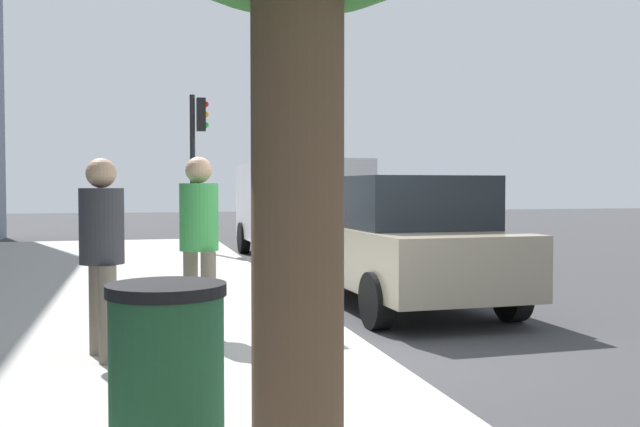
# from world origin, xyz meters

# --- Properties ---
(ground_plane) EXTENTS (80.00, 80.00, 0.00)m
(ground_plane) POSITION_xyz_m (0.00, 0.00, 0.00)
(ground_plane) COLOR #38383A
(ground_plane) RESTS_ON ground
(sidewalk_slab) EXTENTS (28.00, 6.00, 0.15)m
(sidewalk_slab) POSITION_xyz_m (0.00, 3.00, 0.07)
(sidewalk_slab) COLOR #A8A59E
(sidewalk_slab) RESTS_ON ground_plane
(parking_meter) EXTENTS (0.36, 0.12, 1.41)m
(parking_meter) POSITION_xyz_m (0.73, 0.64, 1.17)
(parking_meter) COLOR gray
(parking_meter) RESTS_ON sidewalk_slab
(pedestrian_at_meter) EXTENTS (0.51, 0.39, 1.78)m
(pedestrian_at_meter) POSITION_xyz_m (0.52, 1.53, 1.20)
(pedestrian_at_meter) COLOR #726656
(pedestrian_at_meter) RESTS_ON sidewalk_slab
(pedestrian_bystander) EXTENTS (0.51, 0.38, 1.73)m
(pedestrian_bystander) POSITION_xyz_m (-0.29, 2.42, 1.16)
(pedestrian_bystander) COLOR #726656
(pedestrian_bystander) RESTS_ON sidewalk_slab
(parked_sedan_near) EXTENTS (4.46, 2.08, 1.77)m
(parked_sedan_near) POSITION_xyz_m (2.47, -1.35, 0.89)
(parked_sedan_near) COLOR gray
(parked_sedan_near) RESTS_ON ground_plane
(parked_van_far) EXTENTS (5.22, 2.17, 2.18)m
(parked_van_far) POSITION_xyz_m (9.11, -1.35, 1.26)
(parked_van_far) COLOR silver
(parked_van_far) RESTS_ON ground_plane
(traffic_signal) EXTENTS (0.24, 0.44, 3.60)m
(traffic_signal) POSITION_xyz_m (10.18, 0.78, 2.58)
(traffic_signal) COLOR black
(traffic_signal) RESTS_ON sidewalk_slab
(trash_bin) EXTENTS (0.59, 0.59, 1.01)m
(trash_bin) POSITION_xyz_m (-3.14, 1.98, 0.66)
(trash_bin) COLOR #1E4C2D
(trash_bin) RESTS_ON sidewalk_slab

